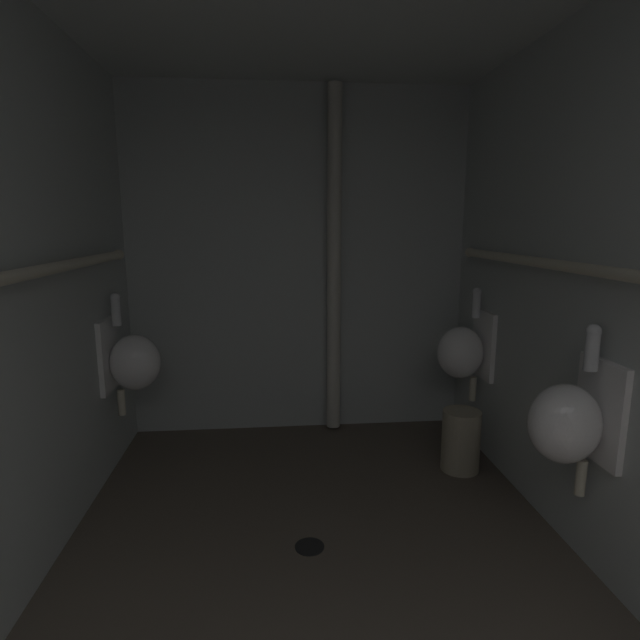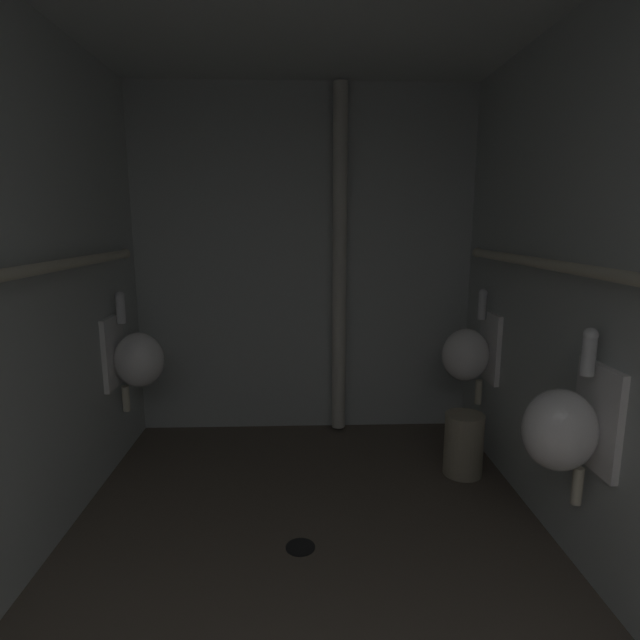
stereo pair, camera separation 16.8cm
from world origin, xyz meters
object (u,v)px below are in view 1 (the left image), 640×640
Objects in this scene: urinal_left_mid at (132,361)px; urinal_right_far at (464,351)px; urinal_right_mid at (570,421)px; waste_bin at (461,440)px; floor_drain at (310,546)px; standpipe_back_wall at (334,265)px.

urinal_left_mid is 2.09m from urinal_right_far.
urinal_right_mid is at bearing -28.87° from urinal_left_mid.
waste_bin is (-0.09, -0.27, -0.50)m from urinal_right_far.
standpipe_back_wall is at bearing 78.54° from floor_drain.
standpipe_back_wall is 1.86m from floor_drain.
floor_drain is at bearing -138.59° from urinal_right_far.
waste_bin is at bearing -44.64° from standpipe_back_wall.
urinal_right_far is 1.59m from floor_drain.
urinal_right_mid is 5.39× the size of floor_drain.
standpipe_back_wall is 1.43m from waste_bin.
urinal_right_mid is 1.99× the size of waste_bin.
floor_drain is (1.01, -0.91, -0.68)m from urinal_left_mid.
urinal_right_far is 5.39× the size of floor_drain.
urinal_right_mid is 1.30m from floor_drain.
urinal_right_far reaches higher than waste_bin.
urinal_left_mid reaches higher than waste_bin.
urinal_right_far is 0.57m from waste_bin.
waste_bin is (0.99, 0.68, 0.19)m from floor_drain.
urinal_right_mid is 1.06m from waste_bin.
standpipe_back_wall is (-0.80, 1.62, 0.53)m from urinal_right_mid.
urinal_right_mid and urinal_right_far have the same top height.
urinal_left_mid is 2.07m from waste_bin.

